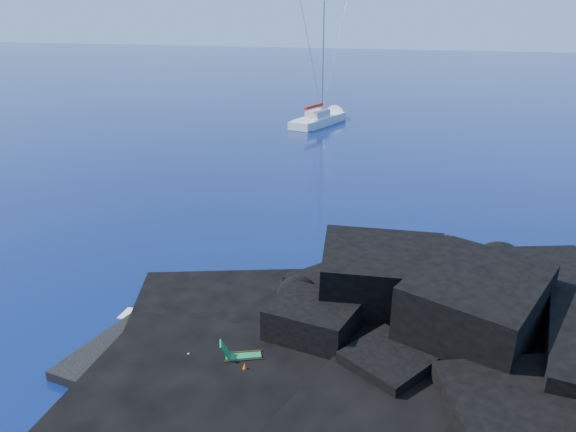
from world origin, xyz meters
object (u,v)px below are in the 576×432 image
(sailboat, at_px, (320,124))
(marker_cone, at_px, (245,369))
(deck_chair, at_px, (243,351))
(sunbather, at_px, (177,353))

(sailboat, height_order, marker_cone, sailboat)
(sailboat, xyz_separation_m, marker_cone, (10.76, -47.04, 0.60))
(deck_chair, bearing_deg, marker_cone, -89.41)
(sailboat, bearing_deg, deck_chair, -65.09)
(sailboat, relative_size, marker_cone, 26.58)
(deck_chair, height_order, sunbather, deck_chair)
(sailboat, height_order, sunbather, sailboat)
(sunbather, height_order, marker_cone, marker_cone)
(sailboat, distance_m, sunbather, 47.51)
(sailboat, relative_size, deck_chair, 9.52)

